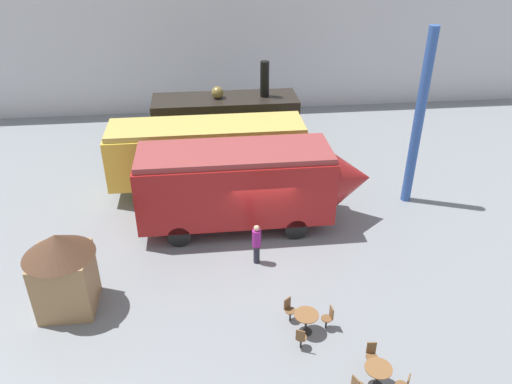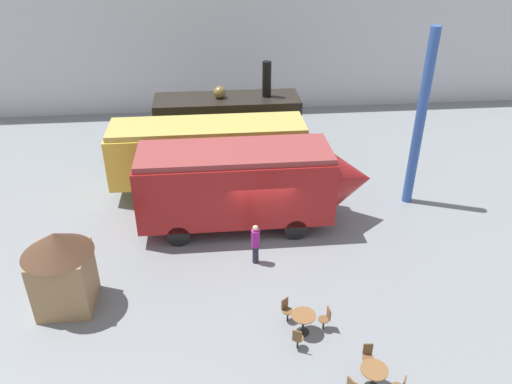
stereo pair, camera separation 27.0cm
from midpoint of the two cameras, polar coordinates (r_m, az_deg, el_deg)
The scene contains 14 objects.
ground_plane at distance 21.07m, azimuth 0.37°, elevation -5.10°, with size 80.00×80.00×0.00m, color gray.
backdrop_wall at distance 33.46m, azimuth -2.84°, elevation 16.69°, with size 44.00×0.15×9.00m.
steam_locomotive at distance 27.37m, azimuth -3.74°, elevation 8.24°, with size 7.70×2.47×5.15m.
passenger_coach_vintage at distance 23.72m, azimuth -5.89°, elevation 4.69°, with size 9.18×2.63×3.41m.
streamlined_locomotive at distance 20.85m, azimuth -0.77°, elevation 1.14°, with size 9.81×2.89×3.57m.
cafe_table_near at distance 15.40m, azimuth 13.24°, elevation -19.43°, with size 0.79×0.79×0.77m.
cafe_table_mid at distance 16.56m, azimuth 5.28°, elevation -14.21°, with size 0.80×0.80×0.76m.
cafe_chair_1 at distance 15.94m, azimuth 12.56°, elevation -17.55°, with size 0.36×0.36×0.87m.
cafe_chair_3 at distance 16.98m, azimuth 3.31°, elevation -13.09°, with size 0.40×0.40×0.87m.
cafe_chair_4 at distance 16.07m, azimuth 4.64°, elevation -16.23°, with size 0.38×0.40×0.87m.
cafe_chair_5 at distance 16.81m, azimuth 7.85°, elevation -13.92°, with size 0.37×0.36×0.87m.
visitor_person at distance 19.11m, azimuth -0.34°, elevation -5.81°, with size 0.34×0.34×1.71m.
ticket_kiosk at distance 17.92m, azimuth -21.67°, elevation -8.09°, with size 2.34×2.34×3.00m.
support_pillar at distance 22.98m, azimuth 17.77°, elevation 7.83°, with size 0.44×0.44×8.00m.
Camera 1 is at (-2.20, -17.15, 12.04)m, focal length 35.00 mm.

